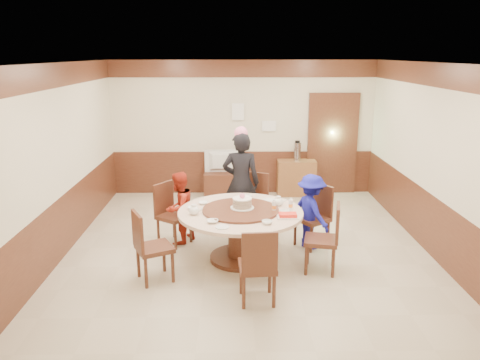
{
  "coord_description": "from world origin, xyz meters",
  "views": [
    {
      "loc": [
        -0.23,
        -6.78,
        2.94
      ],
      "look_at": [
        -0.11,
        -0.05,
        1.1
      ],
      "focal_mm": 35.0,
      "sensor_mm": 36.0,
      "label": 1
    }
  ],
  "objects_px": {
    "person_standing": "(241,183)",
    "side_cabinet": "(296,178)",
    "person_blue": "(311,212)",
    "person_red": "(179,208)",
    "thermos": "(297,152)",
    "tv_stand": "(224,184)",
    "banquet_table": "(240,225)",
    "birthday_cake": "(242,203)",
    "television": "(224,162)",
    "shrimp_platter": "(288,216)"
  },
  "relations": [
    {
      "from": "birthday_cake",
      "to": "tv_stand",
      "type": "bearing_deg",
      "value": 95.55
    },
    {
      "from": "person_red",
      "to": "birthday_cake",
      "type": "xyz_separation_m",
      "value": [
        0.98,
        -0.62,
        0.28
      ]
    },
    {
      "from": "person_red",
      "to": "shrimp_platter",
      "type": "bearing_deg",
      "value": 89.91
    },
    {
      "from": "banquet_table",
      "to": "television",
      "type": "bearing_deg",
      "value": 95.03
    },
    {
      "from": "person_standing",
      "to": "television",
      "type": "bearing_deg",
      "value": -75.92
    },
    {
      "from": "person_standing",
      "to": "person_blue",
      "type": "relative_size",
      "value": 1.45
    },
    {
      "from": "birthday_cake",
      "to": "television",
      "type": "height_order",
      "value": "birthday_cake"
    },
    {
      "from": "person_blue",
      "to": "side_cabinet",
      "type": "distance_m",
      "value": 2.82
    },
    {
      "from": "television",
      "to": "thermos",
      "type": "xyz_separation_m",
      "value": [
        1.53,
        0.03,
        0.2
      ]
    },
    {
      "from": "birthday_cake",
      "to": "television",
      "type": "relative_size",
      "value": 0.41
    },
    {
      "from": "person_red",
      "to": "birthday_cake",
      "type": "relative_size",
      "value": 3.4
    },
    {
      "from": "television",
      "to": "side_cabinet",
      "type": "xyz_separation_m",
      "value": [
        1.53,
        0.03,
        -0.36
      ]
    },
    {
      "from": "person_blue",
      "to": "tv_stand",
      "type": "distance_m",
      "value": 3.11
    },
    {
      "from": "shrimp_platter",
      "to": "television",
      "type": "distance_m",
      "value": 3.61
    },
    {
      "from": "tv_stand",
      "to": "person_red",
      "type": "bearing_deg",
      "value": -104.81
    },
    {
      "from": "birthday_cake",
      "to": "shrimp_platter",
      "type": "height_order",
      "value": "birthday_cake"
    },
    {
      "from": "person_standing",
      "to": "side_cabinet",
      "type": "relative_size",
      "value": 2.13
    },
    {
      "from": "thermos",
      "to": "tv_stand",
      "type": "bearing_deg",
      "value": -178.88
    },
    {
      "from": "person_standing",
      "to": "side_cabinet",
      "type": "height_order",
      "value": "person_standing"
    },
    {
      "from": "banquet_table",
      "to": "person_red",
      "type": "xyz_separation_m",
      "value": [
        -0.95,
        0.66,
        0.04
      ]
    },
    {
      "from": "person_blue",
      "to": "birthday_cake",
      "type": "xyz_separation_m",
      "value": [
        -1.06,
        -0.38,
        0.27
      ]
    },
    {
      "from": "person_red",
      "to": "tv_stand",
      "type": "height_order",
      "value": "person_red"
    },
    {
      "from": "person_red",
      "to": "side_cabinet",
      "type": "relative_size",
      "value": 1.44
    },
    {
      "from": "banquet_table",
      "to": "birthday_cake",
      "type": "relative_size",
      "value": 5.26
    },
    {
      "from": "birthday_cake",
      "to": "side_cabinet",
      "type": "distance_m",
      "value": 3.44
    },
    {
      "from": "thermos",
      "to": "television",
      "type": "bearing_deg",
      "value": -178.88
    },
    {
      "from": "shrimp_platter",
      "to": "thermos",
      "type": "xyz_separation_m",
      "value": [
        0.6,
        3.52,
        0.16
      ]
    },
    {
      "from": "person_standing",
      "to": "person_blue",
      "type": "xyz_separation_m",
      "value": [
        1.06,
        -0.73,
        -0.27
      ]
    },
    {
      "from": "person_standing",
      "to": "tv_stand",
      "type": "xyz_separation_m",
      "value": [
        -0.31,
        2.05,
        -0.6
      ]
    },
    {
      "from": "person_red",
      "to": "thermos",
      "type": "height_order",
      "value": "person_red"
    },
    {
      "from": "person_blue",
      "to": "television",
      "type": "xyz_separation_m",
      "value": [
        -1.37,
        2.78,
        0.15
      ]
    },
    {
      "from": "person_red",
      "to": "tv_stand",
      "type": "xyz_separation_m",
      "value": [
        0.67,
        2.54,
        -0.33
      ]
    },
    {
      "from": "banquet_table",
      "to": "thermos",
      "type": "xyz_separation_m",
      "value": [
        1.25,
        3.23,
        0.41
      ]
    },
    {
      "from": "person_blue",
      "to": "side_cabinet",
      "type": "bearing_deg",
      "value": -30.12
    },
    {
      "from": "thermos",
      "to": "person_blue",
      "type": "bearing_deg",
      "value": -93.19
    },
    {
      "from": "birthday_cake",
      "to": "shrimp_platter",
      "type": "bearing_deg",
      "value": -28.45
    },
    {
      "from": "person_blue",
      "to": "side_cabinet",
      "type": "xyz_separation_m",
      "value": [
        0.15,
        2.81,
        -0.21
      ]
    },
    {
      "from": "person_red",
      "to": "television",
      "type": "distance_m",
      "value": 2.63
    },
    {
      "from": "tv_stand",
      "to": "side_cabinet",
      "type": "distance_m",
      "value": 1.53
    },
    {
      "from": "person_blue",
      "to": "birthday_cake",
      "type": "distance_m",
      "value": 1.16
    },
    {
      "from": "person_red",
      "to": "side_cabinet",
      "type": "bearing_deg",
      "value": 170.2
    },
    {
      "from": "side_cabinet",
      "to": "birthday_cake",
      "type": "bearing_deg",
      "value": -110.95
    },
    {
      "from": "television",
      "to": "person_red",
      "type": "bearing_deg",
      "value": 73.82
    },
    {
      "from": "side_cabinet",
      "to": "thermos",
      "type": "relative_size",
      "value": 2.11
    },
    {
      "from": "person_blue",
      "to": "tv_stand",
      "type": "height_order",
      "value": "person_blue"
    },
    {
      "from": "birthday_cake",
      "to": "shrimp_platter",
      "type": "xyz_separation_m",
      "value": [
        0.62,
        -0.34,
        -0.08
      ]
    },
    {
      "from": "person_standing",
      "to": "thermos",
      "type": "relative_size",
      "value": 4.48
    },
    {
      "from": "television",
      "to": "tv_stand",
      "type": "bearing_deg",
      "value": 180.0
    },
    {
      "from": "person_standing",
      "to": "television",
      "type": "distance_m",
      "value": 2.08
    },
    {
      "from": "person_standing",
      "to": "birthday_cake",
      "type": "relative_size",
      "value": 5.0
    }
  ]
}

